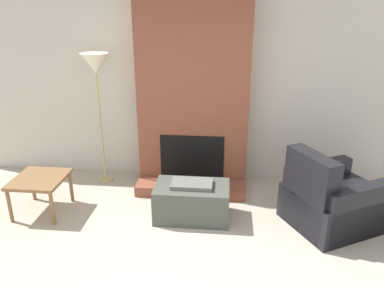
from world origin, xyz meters
name	(u,v)px	position (x,y,z in m)	size (l,w,h in m)	color
wall_back	(195,91)	(0.00, 2.76, 1.30)	(6.91, 0.06, 2.60)	beige
fireplace	(193,100)	(0.00, 2.50, 1.24)	(1.50, 0.78, 2.60)	brown
ottoman	(192,201)	(0.08, 1.53, 0.22)	(0.90, 0.53, 0.48)	#474C42
armchair	(331,202)	(1.71, 1.53, 0.30)	(1.31, 1.24, 0.96)	black
side_table	(40,182)	(-1.81, 1.48, 0.41)	(0.61, 0.63, 0.47)	brown
floor_lamp_left	(95,69)	(-1.31, 2.42, 1.66)	(0.38, 0.38, 1.86)	tan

